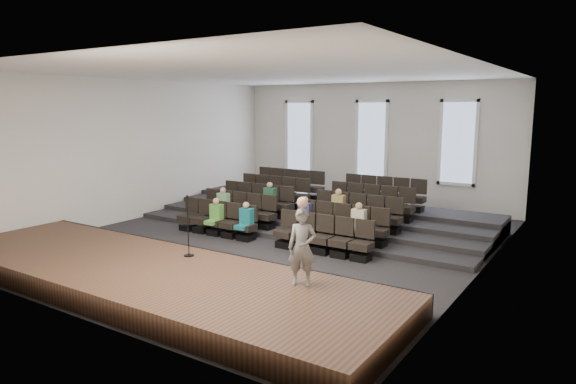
# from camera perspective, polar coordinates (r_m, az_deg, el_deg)

# --- Properties ---
(ground) EXTENTS (14.00, 14.00, 0.00)m
(ground) POSITION_cam_1_polar(r_m,az_deg,el_deg) (15.86, -1.28, -5.28)
(ground) COLOR black
(ground) RESTS_ON ground
(ceiling) EXTENTS (12.00, 14.00, 0.02)m
(ceiling) POSITION_cam_1_polar(r_m,az_deg,el_deg) (15.37, -1.35, 13.10)
(ceiling) COLOR white
(ceiling) RESTS_ON ground
(wall_back) EXTENTS (12.00, 0.04, 5.00)m
(wall_back) POSITION_cam_1_polar(r_m,az_deg,el_deg) (21.55, 9.33, 5.25)
(wall_back) COLOR silver
(wall_back) RESTS_ON ground
(wall_front) EXTENTS (12.00, 0.04, 5.00)m
(wall_front) POSITION_cam_1_polar(r_m,az_deg,el_deg) (10.45, -23.60, 0.23)
(wall_front) COLOR silver
(wall_front) RESTS_ON ground
(wall_left) EXTENTS (0.04, 14.00, 5.00)m
(wall_left) POSITION_cam_1_polar(r_m,az_deg,el_deg) (19.44, -16.17, 4.56)
(wall_left) COLOR silver
(wall_left) RESTS_ON ground
(wall_right) EXTENTS (0.04, 14.00, 5.00)m
(wall_right) POSITION_cam_1_polar(r_m,az_deg,el_deg) (13.02, 21.14, 2.06)
(wall_right) COLOR silver
(wall_right) RESTS_ON ground
(stage) EXTENTS (11.80, 3.60, 0.50)m
(stage) POSITION_cam_1_polar(r_m,az_deg,el_deg) (12.10, -15.21, -9.10)
(stage) COLOR #4A2F20
(stage) RESTS_ON ground
(stage_lip) EXTENTS (11.80, 0.06, 0.52)m
(stage_lip) POSITION_cam_1_polar(r_m,az_deg,el_deg) (13.28, -9.48, -7.23)
(stage_lip) COLOR black
(stage_lip) RESTS_ON ground
(risers) EXTENTS (11.80, 4.80, 0.60)m
(risers) POSITION_cam_1_polar(r_m,az_deg,el_deg) (18.45, 4.29, -2.58)
(risers) COLOR black
(risers) RESTS_ON ground
(seating_rows) EXTENTS (6.80, 4.70, 1.67)m
(seating_rows) POSITION_cam_1_polar(r_m,az_deg,el_deg) (16.96, 1.65, -1.94)
(seating_rows) COLOR black
(seating_rows) RESTS_ON ground
(windows) EXTENTS (8.44, 0.10, 3.24)m
(windows) POSITION_cam_1_polar(r_m,az_deg,el_deg) (21.48, 9.27, 5.77)
(windows) COLOR white
(windows) RESTS_ON wall_back
(audience) EXTENTS (5.45, 2.64, 1.10)m
(audience) POSITION_cam_1_polar(r_m,az_deg,el_deg) (16.18, -1.19, -1.96)
(audience) COLOR #5BA742
(audience) RESTS_ON seating_rows
(speaker) EXTENTS (0.67, 0.57, 1.55)m
(speaker) POSITION_cam_1_polar(r_m,az_deg,el_deg) (10.25, 1.58, -6.16)
(speaker) COLOR #625F5D
(speaker) RESTS_ON stage
(mic_stand) EXTENTS (0.25, 0.25, 1.48)m
(mic_stand) POSITION_cam_1_polar(r_m,az_deg,el_deg) (12.51, -11.01, -5.03)
(mic_stand) COLOR black
(mic_stand) RESTS_ON stage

